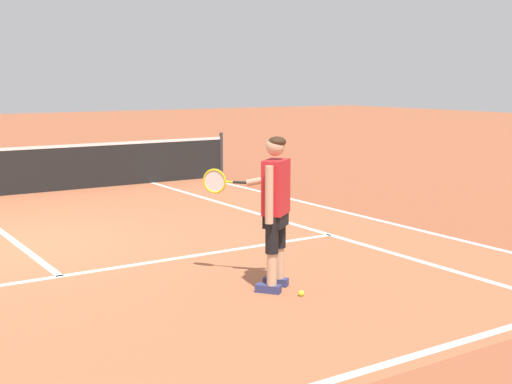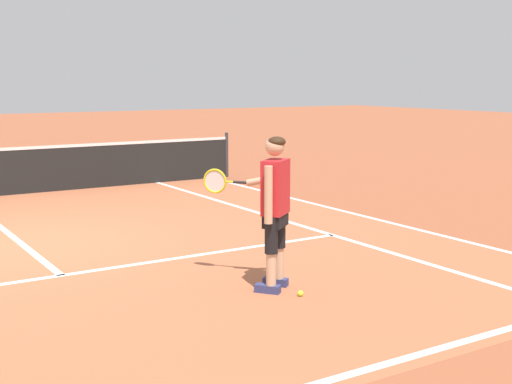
{
  "view_description": "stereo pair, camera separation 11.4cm",
  "coord_description": "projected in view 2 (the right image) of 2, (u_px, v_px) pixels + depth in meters",
  "views": [
    {
      "loc": [
        -2.39,
        -9.89,
        2.31
      ],
      "look_at": [
        1.86,
        -3.34,
        1.05
      ],
      "focal_mm": 48.61,
      "sensor_mm": 36.0,
      "label": 1
    },
    {
      "loc": [
        -2.29,
        -9.95,
        2.31
      ],
      "look_at": [
        1.86,
        -3.34,
        1.05
      ],
      "focal_mm": 48.61,
      "sensor_mm": 36.0,
      "label": 2
    }
  ],
  "objects": [
    {
      "name": "tennis_ball_near_feet",
      "position": [
        300.0,
        293.0,
        7.49
      ],
      "size": [
        0.07,
        0.07,
        0.07
      ],
      "primitive_type": "sphere",
      "color": "#CCE02D",
      "rests_on": "ground"
    },
    {
      "name": "line_doubles_right",
      "position": [
        352.0,
        213.0,
        12.16
      ],
      "size": [
        0.1,
        10.43,
        0.01
      ],
      "primitive_type": "cube",
      "color": "white",
      "rests_on": "ground"
    },
    {
      "name": "line_singles_right",
      "position": [
        287.0,
        222.0,
        11.44
      ],
      "size": [
        0.1,
        10.43,
        0.01
      ],
      "primitive_type": "cube",
      "color": "white",
      "rests_on": "ground"
    },
    {
      "name": "tennis_player",
      "position": [
        273.0,
        202.0,
        7.6
      ],
      "size": [
        0.65,
        1.2,
        1.71
      ],
      "color": "navy",
      "rests_on": "ground"
    },
    {
      "name": "court_inner_surface",
      "position": [
        35.0,
        255.0,
        9.27
      ],
      "size": [
        10.98,
        10.83,
        0.0
      ],
      "primitive_type": "cube",
      "color": "#B2603D",
      "rests_on": "ground"
    },
    {
      "name": "line_service",
      "position": [
        61.0,
        275.0,
        8.28
      ],
      "size": [
        8.23,
        0.1,
        0.01
      ],
      "primitive_type": "cube",
      "color": "white",
      "rests_on": "ground"
    },
    {
      "name": "line_centre_service",
      "position": [
        1.0,
        228.0,
        10.96
      ],
      "size": [
        0.1,
        6.4,
        0.01
      ],
      "primitive_type": "cube",
      "color": "white",
      "rests_on": "ground"
    },
    {
      "name": "ground_plane",
      "position": [
        21.0,
        244.0,
        9.89
      ],
      "size": [
        80.0,
        80.0,
        0.0
      ],
      "primitive_type": "plane",
      "color": "#9E5133"
    }
  ]
}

